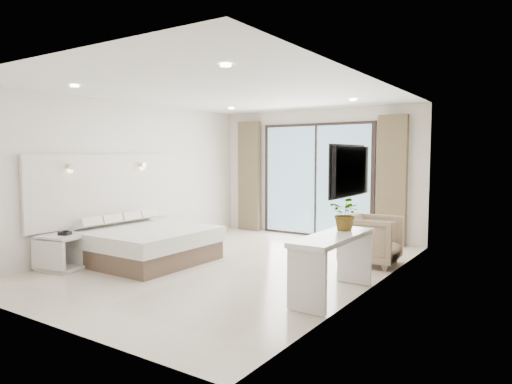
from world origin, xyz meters
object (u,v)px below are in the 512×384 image
armchair (371,237)px  bed (144,244)px  nightstand (61,253)px  console_desk (333,252)px

armchair → bed: bearing=116.6°
nightstand → armchair: armchair is taller
bed → console_desk: (3.38, -0.06, 0.27)m
bed → nightstand: (-0.59, -1.11, -0.02)m
nightstand → console_desk: size_ratio=0.42×
bed → armchair: size_ratio=2.27×
nightstand → console_desk: (3.96, 1.05, 0.29)m
nightstand → bed: bearing=52.8°
console_desk → armchair: bearing=95.7°
nightstand → console_desk: console_desk is taller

